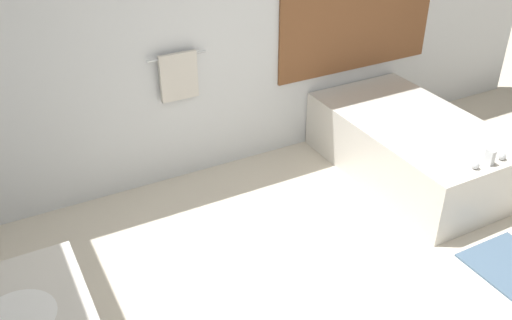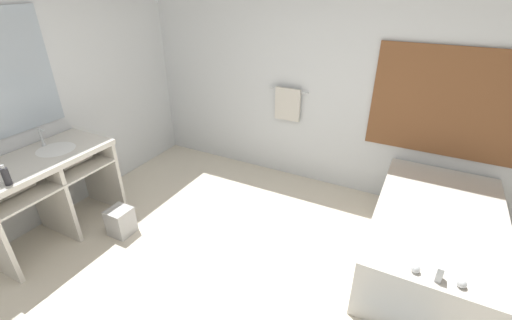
% 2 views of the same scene
% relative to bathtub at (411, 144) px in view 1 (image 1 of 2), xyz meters
% --- Properties ---
extents(wall_back_with_blinds, '(7.40, 0.13, 2.70)m').
position_rel_bathtub_xyz_m(wall_back_with_blinds, '(-1.46, 0.95, 1.05)').
color(wall_back_with_blinds, silver).
rests_on(wall_back_with_blinds, ground_plane).
extents(bathtub, '(1.04, 1.83, 0.65)m').
position_rel_bathtub_xyz_m(bathtub, '(0.00, 0.00, 0.00)').
color(bathtub, silver).
rests_on(bathtub, ground_plane).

